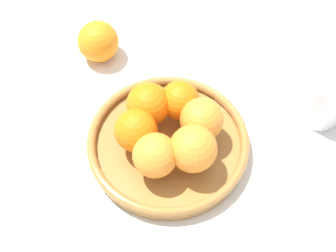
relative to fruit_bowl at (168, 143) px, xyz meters
name	(u,v)px	position (x,y,z in m)	size (l,w,h in m)	color
ground_plane	(168,148)	(0.00, 0.00, -0.02)	(4.00, 4.00, 0.00)	silver
fruit_bowl	(168,143)	(0.00, 0.00, 0.00)	(0.27, 0.27, 0.03)	#A57238
orange_pile	(170,127)	(0.00, 0.00, 0.05)	(0.18, 0.17, 0.07)	orange
stray_orange	(98,41)	(-0.15, -0.19, 0.02)	(0.08, 0.08, 0.08)	orange
drinking_glass	(324,97)	(-0.16, 0.22, 0.03)	(0.08, 0.08, 0.10)	white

